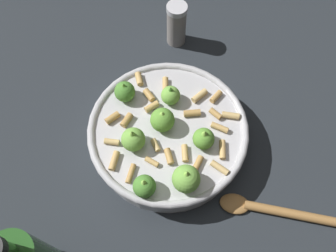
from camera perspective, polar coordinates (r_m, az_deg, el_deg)
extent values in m
plane|color=#23282D|center=(0.68, 0.00, -2.59)|extent=(2.40, 2.40, 0.00)
cylinder|color=#B7B7BC|center=(0.65, 0.00, -1.54)|extent=(0.27, 0.27, 0.06)
torus|color=#B7B7BC|center=(0.63, 0.00, -0.42)|extent=(0.29, 0.29, 0.01)
sphere|color=#4C8933|center=(0.57, -3.82, -9.64)|extent=(0.04, 0.04, 0.04)
cone|color=#8CC64C|center=(0.55, -3.93, -9.07)|extent=(0.02, 0.02, 0.01)
sphere|color=#609E38|center=(0.60, 5.73, -2.04)|extent=(0.04, 0.04, 0.04)
cone|color=#8CC64C|center=(0.58, 5.91, -1.21)|extent=(0.02, 0.02, 0.02)
sphere|color=#609E38|center=(0.61, -0.78, 1.15)|extent=(0.04, 0.04, 0.04)
cone|color=#8CC64C|center=(0.60, -0.81, 2.03)|extent=(0.02, 0.02, 0.01)
sphere|color=#75B247|center=(0.60, -5.60, -2.17)|extent=(0.04, 0.04, 0.04)
cone|color=#8CC64C|center=(0.58, -5.79, -1.25)|extent=(0.01, 0.01, 0.02)
sphere|color=#4C8933|center=(0.65, -6.97, 5.51)|extent=(0.04, 0.04, 0.04)
cone|color=#609E38|center=(0.63, -7.15, 6.42)|extent=(0.01, 0.01, 0.01)
sphere|color=#75B247|center=(0.57, 2.93, -8.46)|extent=(0.05, 0.05, 0.05)
cone|color=#8CC64C|center=(0.55, 3.04, -7.74)|extent=(0.02, 0.02, 0.02)
sphere|color=#75B247|center=(0.64, 0.41, 4.95)|extent=(0.03, 0.03, 0.03)
cone|color=#4C8933|center=(0.63, 0.42, 5.87)|extent=(0.01, 0.01, 0.02)
cylinder|color=tan|center=(0.66, -3.06, 4.99)|extent=(0.02, 0.03, 0.01)
cylinder|color=tan|center=(0.64, -2.63, 3.13)|extent=(0.03, 0.02, 0.01)
cylinder|color=tan|center=(0.64, -8.92, 1.31)|extent=(0.03, 0.02, 0.01)
cylinder|color=tan|center=(0.67, -0.42, 6.62)|extent=(0.03, 0.03, 0.01)
cylinder|color=tan|center=(0.63, -6.66, 0.94)|extent=(0.03, 0.01, 0.01)
cylinder|color=tan|center=(0.66, 7.72, 4.69)|extent=(0.03, 0.01, 0.01)
cylinder|color=tan|center=(0.61, 8.76, -3.77)|extent=(0.03, 0.03, 0.01)
cylinder|color=tan|center=(0.63, 8.30, -0.24)|extent=(0.01, 0.03, 0.01)
cylinder|color=tan|center=(0.64, 3.90, 2.10)|extent=(0.03, 0.03, 0.01)
cylinder|color=tan|center=(0.60, 2.74, -4.38)|extent=(0.03, 0.03, 0.01)
cylinder|color=tan|center=(0.62, -9.02, -2.52)|extent=(0.02, 0.03, 0.01)
cylinder|color=tan|center=(0.66, 5.09, 4.87)|extent=(0.03, 0.02, 0.01)
cylinder|color=tan|center=(0.68, -4.67, 7.56)|extent=(0.03, 0.03, 0.01)
cylinder|color=tan|center=(0.60, -8.64, -5.55)|extent=(0.04, 0.02, 0.01)
cylinder|color=tan|center=(0.59, -6.00, -7.60)|extent=(0.03, 0.02, 0.01)
cylinder|color=tan|center=(0.60, 0.15, -4.90)|extent=(0.03, 0.03, 0.01)
cylinder|color=tan|center=(0.60, 4.70, -6.25)|extent=(0.03, 0.01, 0.01)
cylinder|color=tan|center=(0.64, 7.64, 1.97)|extent=(0.02, 0.03, 0.01)
cylinder|color=tan|center=(0.64, 10.02, 1.68)|extent=(0.02, 0.03, 0.01)
cylinder|color=tan|center=(0.60, -2.61, -5.75)|extent=(0.01, 0.02, 0.01)
cylinder|color=tan|center=(0.61, -1.94, -3.12)|extent=(0.02, 0.02, 0.01)
cylinder|color=tan|center=(0.60, 8.29, -6.64)|extent=(0.01, 0.03, 0.01)
cylinder|color=gray|center=(0.78, 1.36, 15.71)|extent=(0.04, 0.04, 0.09)
cylinder|color=silver|center=(0.75, 1.44, 18.34)|extent=(0.04, 0.04, 0.01)
cylinder|color=#9E703D|center=(0.66, 20.43, -13.40)|extent=(0.08, 0.19, 0.02)
ellipsoid|color=#9E703D|center=(0.64, 10.65, -12.17)|extent=(0.05, 0.06, 0.01)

